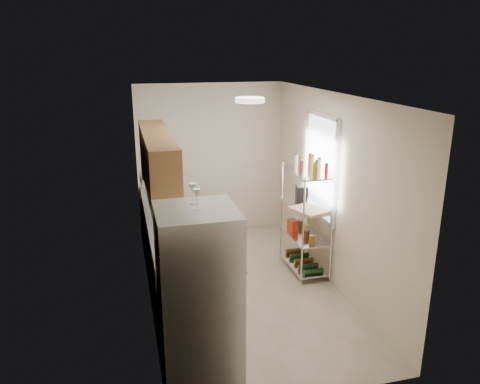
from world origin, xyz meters
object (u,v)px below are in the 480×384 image
object	(u,v)px
refrigerator	(199,298)
rice_cooker	(171,213)
espresso_machine	(301,194)
cutting_board	(309,210)
frying_pan_large	(166,210)

from	to	relation	value
refrigerator	rice_cooker	size ratio (longest dim) A/B	6.28
espresso_machine	refrigerator	bearing A→B (deg)	-117.88
cutting_board	refrigerator	bearing A→B (deg)	-136.55
frying_pan_large	rice_cooker	bearing A→B (deg)	-86.85
refrigerator	frying_pan_large	xyz separation A→B (m)	(-0.05, 2.49, 0.03)
frying_pan_large	cutting_board	bearing A→B (deg)	-22.69
frying_pan_large	espresso_machine	xyz separation A→B (m)	(1.90, -0.38, 0.22)
frying_pan_large	espresso_machine	distance (m)	1.95
espresso_machine	cutting_board	bearing A→B (deg)	-82.08
refrigerator	cutting_board	distance (m)	2.51
frying_pan_large	cutting_board	distance (m)	2.02
cutting_board	espresso_machine	size ratio (longest dim) A/B	1.83
refrigerator	frying_pan_large	size ratio (longest dim) A/B	6.95
rice_cooker	frying_pan_large	bearing A→B (deg)	93.38
cutting_board	espresso_machine	distance (m)	0.41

